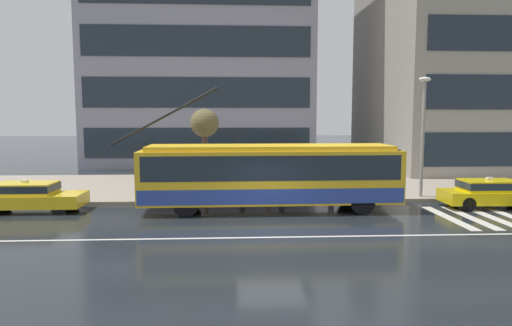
# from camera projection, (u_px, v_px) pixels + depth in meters

# --- Properties ---
(ground_plane) EXTENTS (160.00, 160.00, 0.00)m
(ground_plane) POSITION_uv_depth(u_px,v_px,m) (271.00, 229.00, 16.78)
(ground_plane) COLOR #202529
(sidewalk_slab) EXTENTS (80.00, 10.00, 0.14)m
(sidewalk_slab) POSITION_uv_depth(u_px,v_px,m) (257.00, 186.00, 26.61)
(sidewalk_slab) COLOR gray
(sidewalk_slab) RESTS_ON ground_plane
(crosswalk_stripe_edge_near) EXTENTS (0.44, 4.40, 0.01)m
(crosswalk_stripe_edge_near) POSITION_uv_depth(u_px,v_px,m) (448.00, 217.00, 18.61)
(crosswalk_stripe_edge_near) COLOR beige
(crosswalk_stripe_edge_near) RESTS_ON ground_plane
(crosswalk_stripe_inner_a) EXTENTS (0.44, 4.40, 0.01)m
(crosswalk_stripe_inner_a) POSITION_uv_depth(u_px,v_px,m) (470.00, 217.00, 18.66)
(crosswalk_stripe_inner_a) COLOR beige
(crosswalk_stripe_inner_a) RESTS_ON ground_plane
(crosswalk_stripe_center) EXTENTS (0.44, 4.40, 0.01)m
(crosswalk_stripe_center) POSITION_uv_depth(u_px,v_px,m) (491.00, 217.00, 18.70)
(crosswalk_stripe_center) COLOR beige
(crosswalk_stripe_center) RESTS_ON ground_plane
(crosswalk_stripe_inner_b) EXTENTS (0.44, 4.40, 0.01)m
(crosswalk_stripe_inner_b) POSITION_uv_depth(u_px,v_px,m) (512.00, 217.00, 18.75)
(crosswalk_stripe_inner_b) COLOR beige
(crosswalk_stripe_inner_b) RESTS_ON ground_plane
(lane_centre_line) EXTENTS (72.00, 0.14, 0.01)m
(lane_centre_line) POSITION_uv_depth(u_px,v_px,m) (274.00, 237.00, 15.59)
(lane_centre_line) COLOR silver
(lane_centre_line) RESTS_ON ground_plane
(trolleybus) EXTENTS (12.50, 2.68, 5.37)m
(trolleybus) POSITION_uv_depth(u_px,v_px,m) (270.00, 175.00, 19.91)
(trolleybus) COLOR yellow
(trolleybus) RESTS_ON ground_plane
(taxi_ahead_of_bus) EXTENTS (4.52, 1.83, 1.39)m
(taxi_ahead_of_bus) POSITION_uv_depth(u_px,v_px,m) (491.00, 192.00, 20.57)
(taxi_ahead_of_bus) COLOR yellow
(taxi_ahead_of_bus) RESTS_ON ground_plane
(taxi_queued_behind_bus) EXTENTS (4.60, 1.82, 1.39)m
(taxi_queued_behind_bus) POSITION_uv_depth(u_px,v_px,m) (28.00, 195.00, 19.75)
(taxi_queued_behind_bus) COLOR yellow
(taxi_queued_behind_bus) RESTS_ON ground_plane
(pedestrian_at_shelter) EXTENTS (1.42, 1.42, 2.02)m
(pedestrian_at_shelter) POSITION_uv_depth(u_px,v_px,m) (330.00, 160.00, 24.44)
(pedestrian_at_shelter) COLOR navy
(pedestrian_at_shelter) RESTS_ON sidewalk_slab
(pedestrian_approaching_curb) EXTENTS (1.43, 1.43, 2.00)m
(pedestrian_approaching_curb) POSITION_uv_depth(u_px,v_px,m) (280.00, 165.00, 22.06)
(pedestrian_approaching_curb) COLOR #26274C
(pedestrian_approaching_curb) RESTS_ON sidewalk_slab
(pedestrian_walking_past) EXTENTS (0.46, 0.46, 1.68)m
(pedestrian_walking_past) POSITION_uv_depth(u_px,v_px,m) (269.00, 176.00, 22.77)
(pedestrian_walking_past) COLOR brown
(pedestrian_walking_past) RESTS_ON sidewalk_slab
(pedestrian_waiting_by_pole) EXTENTS (1.03, 1.03, 1.91)m
(pedestrian_waiting_by_pole) POSITION_uv_depth(u_px,v_px,m) (241.00, 163.00, 24.21)
(pedestrian_waiting_by_pole) COLOR black
(pedestrian_waiting_by_pole) RESTS_ON sidewalk_slab
(street_lamp) EXTENTS (0.60, 0.32, 5.90)m
(street_lamp) POSITION_uv_depth(u_px,v_px,m) (423.00, 125.00, 22.33)
(street_lamp) COLOR gray
(street_lamp) RESTS_ON sidewalk_slab
(street_tree_bare) EXTENTS (1.54, 1.47, 4.38)m
(street_tree_bare) POSITION_uv_depth(u_px,v_px,m) (205.00, 127.00, 23.39)
(street_tree_bare) COLOR #4D3D36
(street_tree_bare) RESTS_ON sidewalk_slab
(office_tower_corner_left) EXTENTS (18.57, 10.67, 23.40)m
(office_tower_corner_left) POSITION_uv_depth(u_px,v_px,m) (201.00, 27.00, 38.93)
(office_tower_corner_left) COLOR #8E8D9F
(office_tower_corner_left) RESTS_ON ground_plane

